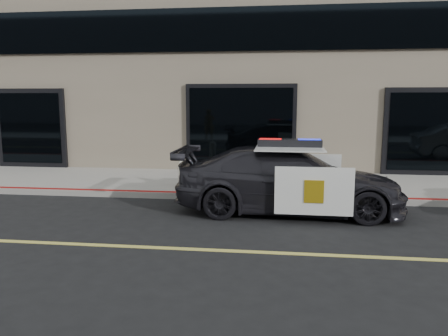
# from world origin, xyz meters

# --- Properties ---
(ground) EXTENTS (120.00, 120.00, 0.00)m
(ground) POSITION_xyz_m (0.00, 0.00, 0.00)
(ground) COLOR black
(ground) RESTS_ON ground
(sidewalk_n) EXTENTS (60.00, 3.50, 0.15)m
(sidewalk_n) POSITION_xyz_m (0.00, 5.25, 0.07)
(sidewalk_n) COLOR gray
(sidewalk_n) RESTS_ON ground
(building_n) EXTENTS (60.00, 7.00, 12.00)m
(building_n) POSITION_xyz_m (0.00, 10.50, 6.00)
(building_n) COLOR #756856
(building_n) RESTS_ON ground
(police_car) EXTENTS (2.25, 4.87, 1.58)m
(police_car) POSITION_xyz_m (0.43, 2.63, 0.71)
(police_car) COLOR black
(police_car) RESTS_ON ground
(fire_hydrant) EXTENTS (0.32, 0.45, 0.71)m
(fire_hydrant) POSITION_xyz_m (-2.27, 4.28, 0.48)
(fire_hydrant) COLOR silver
(fire_hydrant) RESTS_ON sidewalk_n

